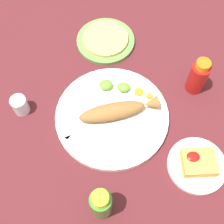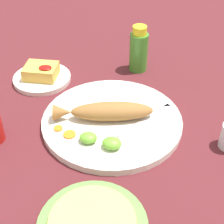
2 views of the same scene
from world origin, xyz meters
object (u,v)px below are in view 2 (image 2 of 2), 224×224
fried_fish (106,111)px  fork_near (142,107)px  side_plate_fries (42,78)px  hot_sauce_bottle_green (139,50)px  fork_far (149,118)px  main_plate (112,121)px

fried_fish → fork_near: size_ratio=1.40×
side_plate_fries → hot_sauce_bottle_green: bearing=20.9°
fork_far → fried_fish: bearing=138.3°
fork_near → hot_sauce_bottle_green: (-0.03, 0.22, 0.05)m
fried_fish → fork_near: 0.11m
fork_near → side_plate_fries: size_ratio=1.05×
fork_near → side_plate_fries: (-0.31, 0.12, -0.01)m
fried_fish → hot_sauce_bottle_green: (0.06, 0.28, 0.03)m
fried_fish → fork_far: size_ratio=1.70×
fork_near → fork_far: size_ratio=1.22×
main_plate → hot_sauce_bottle_green: (0.04, 0.28, 0.06)m
fork_near → side_plate_fries: fork_near is taller
main_plate → fork_near: (0.07, 0.06, 0.01)m
fork_near → side_plate_fries: 0.33m
main_plate → fried_fish: (-0.02, -0.00, 0.03)m
fork_far → side_plate_fries: fork_far is taller
fork_near → fork_far: same height
main_plate → fork_far: (0.09, 0.01, 0.01)m
fried_fish → side_plate_fries: size_ratio=1.47×
fork_far → side_plate_fries: size_ratio=0.87×
fork_far → side_plate_fries: 0.37m
hot_sauce_bottle_green → fork_far: bearing=-79.5°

